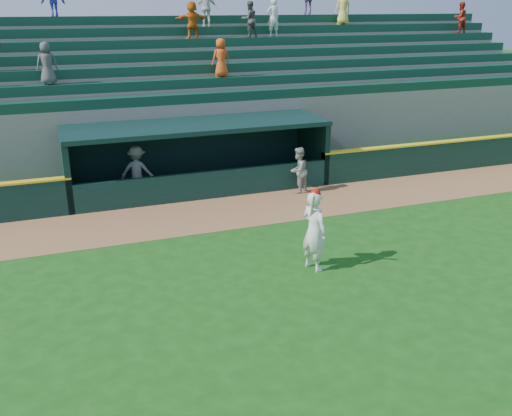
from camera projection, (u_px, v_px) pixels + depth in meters
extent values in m
plane|color=#164912|center=(278.00, 277.00, 14.37)|extent=(120.00, 120.00, 0.00)
cube|color=brown|center=(221.00, 213.00, 18.69)|extent=(40.00, 3.00, 0.01)
cube|color=black|center=(488.00, 152.00, 23.94)|extent=(15.50, 0.30, 1.20)
cube|color=yellow|center=(490.00, 137.00, 23.73)|extent=(15.50, 0.32, 0.06)
imported|color=gray|center=(298.00, 170.00, 20.47)|extent=(1.03, 0.97, 1.68)
imported|color=#979793|center=(137.00, 171.00, 20.19)|extent=(1.32, 1.04, 1.80)
cube|color=#61615D|center=(199.00, 188.00, 21.16)|extent=(9.00, 2.60, 0.04)
cube|color=black|center=(66.00, 171.00, 19.27)|extent=(0.20, 2.60, 2.30)
cube|color=black|center=(312.00, 148.00, 22.27)|extent=(0.20, 2.60, 2.30)
cube|color=black|center=(189.00, 151.00, 21.92)|extent=(9.40, 0.20, 2.30)
cube|color=black|center=(197.00, 125.00, 20.36)|extent=(9.40, 2.80, 0.16)
cube|color=black|center=(208.00, 185.00, 19.92)|extent=(9.00, 0.16, 1.00)
cube|color=brown|center=(194.00, 176.00, 21.79)|extent=(8.40, 0.45, 0.10)
cube|color=slate|center=(186.00, 140.00, 22.28)|extent=(34.00, 0.85, 2.91)
cube|color=#0F3828|center=(185.00, 98.00, 21.62)|extent=(34.00, 0.60, 0.36)
cube|color=slate|center=(181.00, 130.00, 22.96)|extent=(34.00, 0.85, 3.36)
cube|color=#0F3828|center=(179.00, 84.00, 22.22)|extent=(34.00, 0.60, 0.36)
cube|color=slate|center=(176.00, 121.00, 23.63)|extent=(34.00, 0.85, 3.81)
cube|color=#0F3828|center=(174.00, 70.00, 22.82)|extent=(34.00, 0.60, 0.36)
cube|color=slate|center=(171.00, 112.00, 24.30)|extent=(34.00, 0.85, 4.26)
cube|color=#0F3828|center=(169.00, 56.00, 23.41)|extent=(34.00, 0.60, 0.36)
cube|color=slate|center=(167.00, 103.00, 24.98)|extent=(34.00, 0.85, 4.71)
cube|color=#0F3828|center=(164.00, 44.00, 24.01)|extent=(34.00, 0.60, 0.36)
cube|color=slate|center=(162.00, 95.00, 25.65)|extent=(34.00, 0.85, 5.16)
cube|color=#0F3828|center=(159.00, 31.00, 24.61)|extent=(34.00, 0.60, 0.36)
cube|color=slate|center=(158.00, 88.00, 26.32)|extent=(34.00, 0.85, 5.61)
cube|color=#0F3828|center=(155.00, 20.00, 25.21)|extent=(34.00, 0.60, 0.36)
cube|color=slate|center=(156.00, 86.00, 26.83)|extent=(34.50, 0.30, 5.61)
imported|color=#DA4918|center=(221.00, 58.00, 22.49)|extent=(0.77, 0.54, 1.49)
imported|color=silver|center=(206.00, 8.00, 25.00)|extent=(0.98, 0.60, 1.55)
imported|color=#494949|center=(249.00, 19.00, 24.96)|extent=(0.80, 0.66, 1.51)
imported|color=#DACB4C|center=(343.00, 7.00, 27.19)|extent=(0.79, 0.52, 1.61)
imported|color=orange|center=(192.00, 20.00, 24.12)|extent=(1.40, 0.46, 1.51)
imported|color=white|center=(273.00, 18.00, 25.31)|extent=(0.62, 0.44, 1.62)
imported|color=maroon|center=(460.00, 18.00, 28.64)|extent=(0.76, 0.61, 1.48)
imported|color=#494949|center=(47.00, 63.00, 20.36)|extent=(0.78, 0.55, 1.50)
imported|color=silver|center=(314.00, 231.00, 14.46)|extent=(0.75, 0.90, 2.11)
sphere|color=#B9100A|center=(315.00, 194.00, 14.12)|extent=(0.27, 0.27, 0.27)
cylinder|color=tan|center=(312.00, 206.00, 13.95)|extent=(0.22, 0.51, 0.76)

